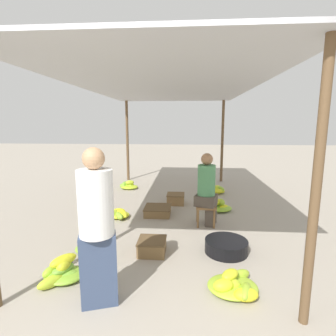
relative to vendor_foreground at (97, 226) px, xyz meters
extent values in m
cylinder|color=brown|center=(1.90, -0.12, 0.41)|extent=(0.08, 0.08, 2.42)
cylinder|color=brown|center=(-0.98, 5.66, 0.41)|extent=(0.08, 0.08, 2.42)
cylinder|color=brown|center=(1.90, 5.66, 0.41)|extent=(0.08, 0.08, 2.42)
cube|color=#B2B2B7|center=(0.46, 2.77, 1.64)|extent=(3.28, 6.18, 0.04)
cube|color=#384766|center=(0.00, 0.00, -0.44)|extent=(0.38, 0.28, 0.72)
cylinder|color=white|center=(0.00, 0.00, 0.23)|extent=(0.41, 0.41, 0.63)
sphere|color=tan|center=(0.00, 0.00, 0.64)|extent=(0.20, 0.20, 0.20)
cube|color=brown|center=(1.18, 2.10, -0.46)|extent=(0.34, 0.34, 0.04)
cylinder|color=brown|center=(1.04, 1.97, -0.64)|extent=(0.04, 0.04, 0.32)
cylinder|color=brown|center=(1.31, 1.97, -0.64)|extent=(0.04, 0.04, 0.32)
cylinder|color=brown|center=(1.04, 2.24, -0.64)|extent=(0.04, 0.04, 0.32)
cylinder|color=brown|center=(1.31, 2.24, -0.64)|extent=(0.04, 0.04, 0.32)
cube|color=#4C4238|center=(1.28, 2.14, -0.62)|extent=(0.23, 0.33, 0.36)
cube|color=#4C4238|center=(1.18, 2.10, -0.35)|extent=(0.43, 0.43, 0.18)
cylinder|color=#4C8C59|center=(1.18, 2.10, 0.00)|extent=(0.38, 0.38, 0.52)
sphere|color=#9E704C|center=(1.18, 2.10, 0.36)|extent=(0.20, 0.20, 0.20)
cylinder|color=black|center=(1.40, 1.13, -0.71)|extent=(0.58, 0.58, 0.18)
ellipsoid|color=#76B437|center=(-0.54, 0.35, -0.67)|extent=(0.25, 0.30, 0.09)
ellipsoid|color=#AECA2D|center=(-0.57, 0.42, -0.68)|extent=(0.14, 0.24, 0.12)
ellipsoid|color=#9CC330|center=(-0.69, 0.35, -0.71)|extent=(0.19, 0.25, 0.12)
ellipsoid|color=#7CB636|center=(-0.54, 0.33, -0.73)|extent=(0.36, 0.24, 0.09)
ellipsoid|color=yellow|center=(-0.55, 0.39, -0.59)|extent=(0.30, 0.34, 0.13)
ellipsoid|color=#B0CB2D|center=(-0.61, 0.22, -0.74)|extent=(0.29, 0.33, 0.13)
ellipsoid|color=yellow|center=(-0.55, 0.37, -0.63)|extent=(0.15, 0.22, 0.14)
ellipsoid|color=#88BB34|center=(-0.54, 0.36, -0.75)|extent=(0.45, 0.39, 0.10)
ellipsoid|color=#83B935|center=(-0.43, 1.05, -0.67)|extent=(0.32, 0.27, 0.13)
ellipsoid|color=#A7C72E|center=(-0.46, 0.88, -0.73)|extent=(0.28, 0.19, 0.14)
ellipsoid|color=#83B935|center=(-0.49, 1.03, -0.73)|extent=(0.17, 0.29, 0.10)
ellipsoid|color=#7AB536|center=(-0.46, 1.16, -0.75)|extent=(0.24, 0.23, 0.11)
ellipsoid|color=#8ABB33|center=(-0.47, 1.02, -0.75)|extent=(0.42, 0.37, 0.10)
ellipsoid|color=yellow|center=(-0.47, 2.45, -0.73)|extent=(0.30, 0.21, 0.14)
ellipsoid|color=#AFCA2D|center=(-0.51, 2.30, -0.71)|extent=(0.23, 0.31, 0.13)
ellipsoid|color=yellow|center=(-0.32, 2.35, -0.73)|extent=(0.23, 0.35, 0.09)
ellipsoid|color=#91BE32|center=(-0.39, 2.23, -0.72)|extent=(0.26, 0.29, 0.12)
ellipsoid|color=yellow|center=(-0.42, 2.36, -0.71)|extent=(0.28, 0.17, 0.11)
ellipsoid|color=#CAD528|center=(-0.44, 2.36, -0.75)|extent=(0.42, 0.37, 0.10)
ellipsoid|color=#C0D12A|center=(-0.66, 4.61, -0.73)|extent=(0.22, 0.23, 0.15)
ellipsoid|color=#9BC230|center=(-0.70, 4.69, -0.68)|extent=(0.24, 0.27, 0.11)
ellipsoid|color=#84B935|center=(-0.88, 4.54, -0.73)|extent=(0.26, 0.28, 0.13)
ellipsoid|color=#85BA34|center=(-0.73, 4.70, -0.68)|extent=(0.31, 0.35, 0.10)
ellipsoid|color=#9EC430|center=(-0.73, 4.55, -0.71)|extent=(0.25, 0.20, 0.11)
ellipsoid|color=#B1CB2D|center=(-0.69, 4.54, -0.63)|extent=(0.27, 0.23, 0.12)
ellipsoid|color=#7AB536|center=(-0.84, 4.64, -0.69)|extent=(0.19, 0.31, 0.12)
ellipsoid|color=#B1CB2C|center=(-0.70, 4.54, -0.75)|extent=(0.46, 0.40, 0.10)
ellipsoid|color=yellow|center=(1.44, 2.96, -0.63)|extent=(0.14, 0.34, 0.13)
ellipsoid|color=#CDD627|center=(1.46, 2.93, -0.62)|extent=(0.34, 0.30, 0.13)
ellipsoid|color=#9DC330|center=(1.55, 2.90, -0.62)|extent=(0.17, 0.25, 0.13)
ellipsoid|color=yellow|center=(1.60, 2.88, -0.72)|extent=(0.23, 0.21, 0.09)
ellipsoid|color=#8DBD33|center=(1.50, 2.92, -0.75)|extent=(0.55, 0.48, 0.10)
ellipsoid|color=yellow|center=(1.31, 0.31, -0.63)|extent=(0.25, 0.26, 0.09)
ellipsoid|color=#CDD627|center=(1.23, 0.20, -0.69)|extent=(0.26, 0.22, 0.13)
ellipsoid|color=yellow|center=(1.44, 0.12, -0.72)|extent=(0.27, 0.19, 0.12)
ellipsoid|color=#A2C52F|center=(1.44, 0.46, -0.74)|extent=(0.30, 0.24, 0.13)
ellipsoid|color=#B5CD2C|center=(1.31, 0.27, -0.72)|extent=(0.25, 0.19, 0.14)
ellipsoid|color=#9CC330|center=(1.45, 0.15, -0.71)|extent=(0.19, 0.28, 0.12)
ellipsoid|color=#9EC330|center=(1.34, 0.28, -0.75)|extent=(0.53, 0.46, 0.10)
ellipsoid|color=#C2D229|center=(1.50, 4.24, -0.73)|extent=(0.29, 0.19, 0.13)
ellipsoid|color=#81B835|center=(1.53, 4.36, -0.66)|extent=(0.20, 0.24, 0.15)
ellipsoid|color=yellow|center=(1.62, 4.46, -0.72)|extent=(0.33, 0.33, 0.14)
ellipsoid|color=yellow|center=(1.46, 4.26, -0.74)|extent=(0.16, 0.26, 0.10)
ellipsoid|color=yellow|center=(1.59, 4.10, -0.71)|extent=(0.31, 0.17, 0.12)
ellipsoid|color=#BACF2B|center=(1.52, 4.22, -0.65)|extent=(0.31, 0.30, 0.14)
ellipsoid|color=#92BF32|center=(1.71, 4.27, -0.69)|extent=(0.23, 0.36, 0.12)
ellipsoid|color=yellow|center=(1.59, 4.28, -0.75)|extent=(0.45, 0.40, 0.10)
cube|color=brown|center=(0.38, 1.04, -0.72)|extent=(0.36, 0.36, 0.18)
cube|color=brown|center=(0.38, 1.04, -0.62)|extent=(0.38, 0.38, 0.02)
cube|color=brown|center=(0.29, 2.56, -0.73)|extent=(0.49, 0.49, 0.14)
cube|color=brown|center=(0.29, 2.56, -0.65)|extent=(0.50, 0.50, 0.02)
cube|color=olive|center=(0.61, 3.28, -0.70)|extent=(0.37, 0.37, 0.20)
cube|color=brown|center=(0.61, 3.28, -0.59)|extent=(0.38, 0.38, 0.02)
camera|label=1|loc=(0.84, -2.28, 0.96)|focal=28.00mm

